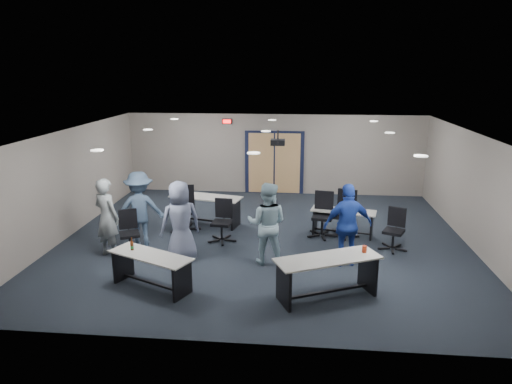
# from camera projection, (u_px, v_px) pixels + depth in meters

# --- Properties ---
(floor) EXTENTS (10.00, 10.00, 0.00)m
(floor) POSITION_uv_depth(u_px,v_px,m) (264.00, 240.00, 11.49)
(floor) COLOR black
(floor) RESTS_ON ground
(back_wall) EXTENTS (10.00, 0.04, 2.70)m
(back_wall) POSITION_uv_depth(u_px,v_px,m) (274.00, 154.00, 15.46)
(back_wall) COLOR gray
(back_wall) RESTS_ON floor
(front_wall) EXTENTS (10.00, 0.04, 2.70)m
(front_wall) POSITION_uv_depth(u_px,v_px,m) (240.00, 264.00, 6.82)
(front_wall) COLOR gray
(front_wall) RESTS_ON floor
(left_wall) EXTENTS (0.04, 9.00, 2.70)m
(left_wall) POSITION_uv_depth(u_px,v_px,m) (68.00, 183.00, 11.60)
(left_wall) COLOR gray
(left_wall) RESTS_ON floor
(right_wall) EXTENTS (0.04, 9.00, 2.70)m
(right_wall) POSITION_uv_depth(u_px,v_px,m) (477.00, 193.00, 10.67)
(right_wall) COLOR gray
(right_wall) RESTS_ON floor
(ceiling) EXTENTS (10.00, 9.00, 0.04)m
(ceiling) POSITION_uv_depth(u_px,v_px,m) (264.00, 133.00, 10.78)
(ceiling) COLOR white
(ceiling) RESTS_ON back_wall
(double_door) EXTENTS (2.00, 0.07, 2.20)m
(double_door) POSITION_uv_depth(u_px,v_px,m) (274.00, 163.00, 15.50)
(double_door) COLOR black
(double_door) RESTS_ON back_wall
(exit_sign) EXTENTS (0.32, 0.07, 0.18)m
(exit_sign) POSITION_uv_depth(u_px,v_px,m) (227.00, 121.00, 15.26)
(exit_sign) COLOR black
(exit_sign) RESTS_ON back_wall
(ceiling_projector) EXTENTS (0.35, 0.32, 0.37)m
(ceiling_projector) POSITION_uv_depth(u_px,v_px,m) (278.00, 142.00, 11.31)
(ceiling_projector) COLOR black
(ceiling_projector) RESTS_ON ceiling
(ceiling_can_lights) EXTENTS (6.24, 5.74, 0.02)m
(ceiling_can_lights) POSITION_uv_depth(u_px,v_px,m) (265.00, 133.00, 11.03)
(ceiling_can_lights) COLOR white
(ceiling_can_lights) RESTS_ON ceiling
(table_front_left) EXTENTS (1.81, 1.25, 0.96)m
(table_front_left) POSITION_uv_depth(u_px,v_px,m) (151.00, 265.00, 8.86)
(table_front_left) COLOR #B1AFA7
(table_front_left) RESTS_ON floor
(table_front_right) EXTENTS (2.07, 1.43, 0.93)m
(table_front_right) POSITION_uv_depth(u_px,v_px,m) (328.00, 270.00, 8.47)
(table_front_right) COLOR #B1AFA7
(table_front_right) RESTS_ON floor
(table_back_left) EXTENTS (2.06, 1.09, 0.80)m
(table_back_left) POSITION_uv_depth(u_px,v_px,m) (206.00, 205.00, 12.50)
(table_back_left) COLOR #B1AFA7
(table_back_left) RESTS_ON floor
(table_back_right) EXTENTS (1.71, 0.88, 0.66)m
(table_back_right) POSITION_uv_depth(u_px,v_px,m) (343.00, 218.00, 11.72)
(table_back_right) COLOR #B1AFA7
(table_back_right) RESTS_ON floor
(chair_back_a) EXTENTS (0.84, 0.84, 1.19)m
(chair_back_a) POSITION_uv_depth(u_px,v_px,m) (184.00, 209.00, 11.99)
(chair_back_a) COLOR black
(chair_back_a) RESTS_ON floor
(chair_back_b) EXTENTS (0.73, 0.73, 1.05)m
(chair_back_b) POSITION_uv_depth(u_px,v_px,m) (222.00, 221.00, 11.25)
(chair_back_b) COLOR black
(chair_back_b) RESTS_ON floor
(chair_back_c) EXTENTS (0.83, 0.83, 1.15)m
(chair_back_c) POSITION_uv_depth(u_px,v_px,m) (323.00, 215.00, 11.57)
(chair_back_c) COLOR black
(chair_back_c) RESTS_ON floor
(chair_back_d) EXTENTS (0.94, 0.94, 1.18)m
(chair_back_d) POSITION_uv_depth(u_px,v_px,m) (344.00, 214.00, 11.60)
(chair_back_d) COLOR black
(chair_back_d) RESTS_ON floor
(chair_loose_left) EXTENTS (0.84, 0.84, 1.01)m
(chair_loose_left) POSITION_uv_depth(u_px,v_px,m) (129.00, 233.00, 10.55)
(chair_loose_left) COLOR black
(chair_loose_left) RESTS_ON floor
(chair_loose_right) EXTENTS (0.84, 0.84, 1.00)m
(chair_loose_right) POSITION_uv_depth(u_px,v_px,m) (394.00, 230.00, 10.73)
(chair_loose_right) COLOR black
(chair_loose_right) RESTS_ON floor
(person_gray) EXTENTS (0.79, 0.68, 1.83)m
(person_gray) POSITION_uv_depth(u_px,v_px,m) (107.00, 218.00, 10.30)
(person_gray) COLOR gray
(person_gray) RESTS_ON floor
(person_plaid) EXTENTS (1.07, 0.95, 1.83)m
(person_plaid) POSITION_uv_depth(u_px,v_px,m) (180.00, 222.00, 10.03)
(person_plaid) COLOR slate
(person_plaid) RESTS_ON floor
(person_lightblue) EXTENTS (0.95, 0.78, 1.83)m
(person_lightblue) POSITION_uv_depth(u_px,v_px,m) (267.00, 224.00, 9.91)
(person_lightblue) COLOR #9ABCCB
(person_lightblue) RESTS_ON floor
(person_navy) EXTENTS (1.15, 0.70, 1.83)m
(person_navy) POSITION_uv_depth(u_px,v_px,m) (348.00, 225.00, 9.81)
(person_navy) COLOR #1C399D
(person_navy) RESTS_ON floor
(person_back) EXTENTS (1.31, 0.95, 1.83)m
(person_back) POSITION_uv_depth(u_px,v_px,m) (140.00, 209.00, 10.92)
(person_back) COLOR #3F5571
(person_back) RESTS_ON floor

